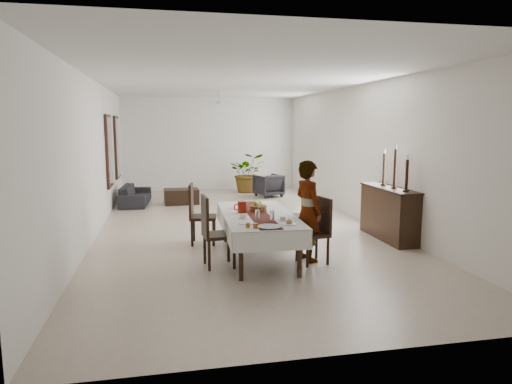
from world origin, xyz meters
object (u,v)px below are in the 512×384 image
object	(u,v)px
sideboard_body	(389,214)
sofa	(135,195)
woman	(308,211)
dining_table_top	(258,216)
red_pitcher	(242,207)

from	to	relation	value
sideboard_body	sofa	world-z (taller)	sideboard_body
sideboard_body	woman	bearing A→B (deg)	-151.80
sofa	woman	bearing A→B (deg)	-149.21
woman	sofa	world-z (taller)	woman
dining_table_top	red_pitcher	bearing A→B (deg)	149.04
dining_table_top	red_pitcher	size ratio (longest dim) A/B	12.00
sideboard_body	sofa	xyz separation A→B (m)	(-5.21, 5.15, -0.23)
woman	sofa	distance (m)	7.02
sideboard_body	sofa	distance (m)	7.33
red_pitcher	woman	distance (m)	1.15
red_pitcher	sofa	size ratio (longest dim) A/B	0.11
red_pitcher	dining_table_top	bearing A→B (deg)	-33.08
woman	dining_table_top	bearing A→B (deg)	50.49
woman	sofa	xyz separation A→B (m)	(-3.16, 6.25, -0.57)
red_pitcher	sofa	xyz separation A→B (m)	(-2.13, 5.75, -0.59)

